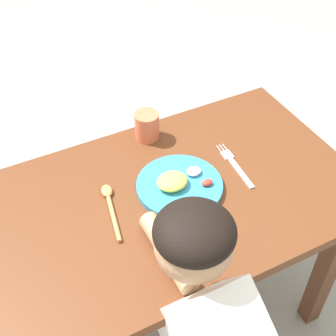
# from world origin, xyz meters

# --- Properties ---
(ground_plane) EXTENTS (8.00, 8.00, 0.00)m
(ground_plane) POSITION_xyz_m (0.00, 0.00, 0.00)
(ground_plane) COLOR gray
(dining_table) EXTENTS (1.24, 0.70, 0.70)m
(dining_table) POSITION_xyz_m (0.00, 0.00, 0.60)
(dining_table) COLOR #5E3119
(dining_table) RESTS_ON ground_plane
(plate) EXTENTS (0.26, 0.26, 0.05)m
(plate) POSITION_xyz_m (0.07, 0.02, 0.72)
(plate) COLOR #318DBD
(plate) RESTS_ON dining_table
(fork) EXTENTS (0.04, 0.22, 0.01)m
(fork) POSITION_xyz_m (0.28, 0.02, 0.70)
(fork) COLOR silver
(fork) RESTS_ON dining_table
(spoon) EXTENTS (0.07, 0.22, 0.02)m
(spoon) POSITION_xyz_m (-0.14, 0.05, 0.71)
(spoon) COLOR tan
(spoon) RESTS_ON dining_table
(drinking_cup) EXTENTS (0.08, 0.08, 0.10)m
(drinking_cup) POSITION_xyz_m (0.09, 0.28, 0.75)
(drinking_cup) COLOR #DF6D49
(drinking_cup) RESTS_ON dining_table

